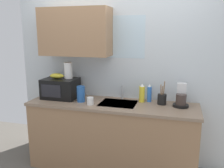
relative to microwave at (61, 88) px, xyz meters
name	(u,v)px	position (x,y,z in m)	size (l,w,h in m)	color
kitchen_wall_assembly	(110,64)	(0.64, 0.26, 0.33)	(2.93, 0.42, 2.50)	silver
counter_unit	(112,135)	(0.75, -0.05, -0.58)	(2.16, 0.63, 0.90)	#9E7551
sink_faucet	(122,92)	(0.82, 0.19, -0.04)	(0.03, 0.03, 0.18)	#B2B5BA
microwave	(61,88)	(0.00, 0.00, 0.00)	(0.46, 0.35, 0.27)	black
banana_bunch	(57,76)	(-0.05, 0.00, 0.17)	(0.20, 0.11, 0.07)	gold
paper_towel_roll	(68,70)	(0.10, 0.05, 0.24)	(0.11, 0.11, 0.22)	white
coffee_maker	(181,98)	(1.59, 0.06, -0.03)	(0.19, 0.21, 0.28)	black
dish_soap_bottle_yellow	(142,93)	(1.10, 0.11, -0.02)	(0.07, 0.07, 0.24)	yellow
dish_soap_bottle_blue	(149,93)	(1.19, 0.15, -0.02)	(0.06, 0.06, 0.24)	blue
cereal_canister	(81,94)	(0.34, -0.10, -0.03)	(0.10, 0.10, 0.21)	#2659A5
mug_white	(90,101)	(0.50, -0.19, -0.09)	(0.08, 0.08, 0.10)	white
utensil_crock	(162,99)	(1.36, 0.07, -0.06)	(0.11, 0.11, 0.30)	black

